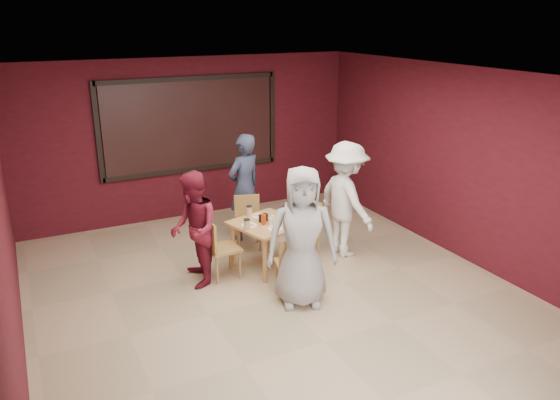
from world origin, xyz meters
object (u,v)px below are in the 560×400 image
chair_front (292,262)px  diner_right (346,200)px  chair_left (218,245)px  diner_back (244,187)px  dining_table (267,227)px  chair_right (306,225)px  diner_front (302,237)px  diner_left (194,229)px  chair_back (248,219)px

chair_front → diner_right: size_ratio=0.46×
chair_left → diner_back: 1.52m
dining_table → chair_right: size_ratio=1.26×
chair_right → diner_front: bearing=-121.4°
chair_front → diner_left: diner_left is taller
diner_front → diner_right: bearing=59.2°
chair_right → diner_back: 1.24m
diner_left → chair_right: bearing=104.4°
chair_right → chair_back: bearing=133.0°
dining_table → chair_left: (-0.75, -0.02, -0.12)m
diner_back → diner_left: size_ratio=1.10×
chair_back → diner_front: bearing=-93.0°
chair_right → diner_front: (-0.75, -1.23, 0.41)m
chair_front → diner_back: 2.07m
diner_front → diner_left: (-1.02, 1.09, -0.11)m
chair_right → diner_front: diner_front is taller
dining_table → diner_back: bearing=82.9°
chair_left → diner_front: diner_front is taller
chair_left → chair_back: bearing=46.2°
dining_table → chair_right: chair_right is taller
chair_right → diner_front: size_ratio=0.48×
chair_left → diner_back: size_ratio=0.50×
chair_front → chair_right: 1.23m
chair_left → chair_right: 1.45m
chair_front → diner_front: 0.51m
diner_left → chair_back: bearing=136.6°
chair_right → diner_right: (0.55, -0.21, 0.39)m
diner_front → diner_back: diner_front is taller
chair_left → diner_left: bearing=-179.0°
diner_front → diner_left: size_ratio=1.14×
dining_table → diner_front: diner_front is taller
chair_right → diner_back: bearing=117.9°
chair_front → diner_front: (-0.00, -0.26, 0.44)m
diner_back → chair_left: bearing=32.4°
chair_back → chair_left: (-0.79, -0.83, 0.03)m
dining_table → diner_back: size_ratio=0.63×
chair_back → diner_front: 1.98m
diner_back → diner_right: 1.67m
diner_back → diner_front: bearing=64.6°
diner_front → diner_right: size_ratio=1.03×
chair_left → diner_front: (0.69, -1.10, 0.40)m
chair_left → diner_right: bearing=-2.3°
chair_back → diner_back: diner_back is taller
dining_table → chair_back: bearing=86.6°
chair_front → diner_right: diner_right is taller
dining_table → diner_right: bearing=-4.5°
chair_right → diner_front: 1.50m
chair_right → dining_table: bearing=-171.0°
diner_front → diner_back: (0.20, 2.28, -0.03)m
diner_left → diner_back: bearing=144.1°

